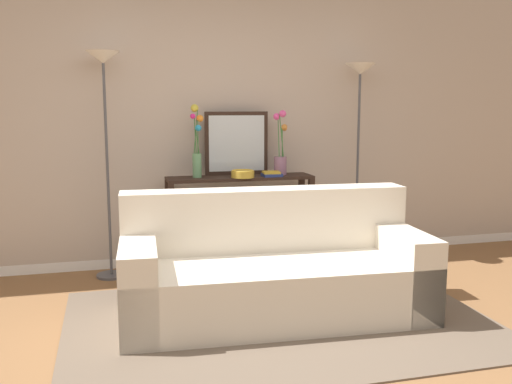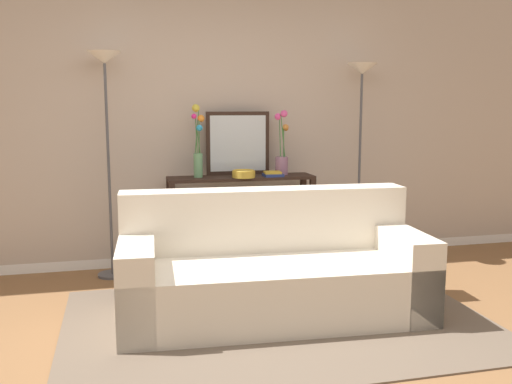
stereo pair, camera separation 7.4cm
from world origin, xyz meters
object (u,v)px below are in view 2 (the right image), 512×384
at_px(floor_lamp_left, 106,102).
at_px(wall_mirror, 238,143).
at_px(couch, 272,272).
at_px(vase_tall_flowers, 198,146).
at_px(vase_short_flowers, 282,154).
at_px(fruit_bowl, 244,174).
at_px(book_stack, 273,174).
at_px(console_table, 241,206).
at_px(book_row_under_console, 200,264).
at_px(floor_lamp_right, 361,107).

bearing_deg(floor_lamp_left, wall_mirror, 6.11).
height_order(couch, wall_mirror, wall_mirror).
height_order(vase_tall_flowers, vase_short_flowers, vase_tall_flowers).
bearing_deg(wall_mirror, vase_tall_flowers, -163.96).
xyz_separation_m(fruit_bowl, book_stack, (0.27, 0.01, -0.01)).
relative_size(console_table, wall_mirror, 2.25).
bearing_deg(floor_lamp_left, vase_short_flowers, 0.43).
xyz_separation_m(vase_tall_flowers, fruit_bowl, (0.39, -0.11, -0.24)).
relative_size(wall_mirror, vase_short_flowers, 0.99).
relative_size(vase_short_flowers, book_row_under_console, 1.91).
height_order(floor_lamp_right, vase_tall_flowers, floor_lamp_right).
relative_size(console_table, vase_tall_flowers, 2.05).
relative_size(wall_mirror, fruit_bowl, 2.86).
bearing_deg(book_row_under_console, vase_tall_flowers, 91.04).
bearing_deg(wall_mirror, fruit_bowl, -88.95).
distance_m(couch, wall_mirror, 1.59).
distance_m(floor_lamp_left, vase_tall_flowers, 0.87).
distance_m(floor_lamp_left, book_stack, 1.58).
height_order(fruit_bowl, book_row_under_console, fruit_bowl).
distance_m(console_table, fruit_bowl, 0.32).
bearing_deg(book_row_under_console, vase_short_flowers, 1.21).
bearing_deg(console_table, fruit_bowl, -87.85).
xyz_separation_m(book_stack, book_row_under_console, (-0.66, 0.08, -0.82)).
distance_m(couch, fruit_bowl, 1.27).
bearing_deg(vase_short_flowers, console_table, -177.59).
height_order(book_stack, book_row_under_console, book_stack).
bearing_deg(fruit_bowl, floor_lamp_left, 175.30).
bearing_deg(floor_lamp_right, fruit_bowl, -175.27).
xyz_separation_m(floor_lamp_left, vase_tall_flowers, (0.78, 0.01, -0.39)).
xyz_separation_m(couch, fruit_bowl, (0.05, 1.14, 0.57)).
relative_size(vase_tall_flowers, fruit_bowl, 3.14).
relative_size(floor_lamp_right, wall_mirror, 3.18).
relative_size(floor_lamp_right, vase_short_flowers, 3.16).
distance_m(console_table, book_stack, 0.41).
height_order(wall_mirror, book_stack, wall_mirror).
relative_size(console_table, vase_short_flowers, 2.24).
distance_m(couch, vase_tall_flowers, 1.53).
relative_size(console_table, floor_lamp_right, 0.71).
bearing_deg(console_table, floor_lamp_right, 0.23).
distance_m(floor_lamp_right, book_row_under_console, 2.10).
xyz_separation_m(wall_mirror, fruit_bowl, (0.00, -0.22, -0.26)).
bearing_deg(vase_tall_flowers, wall_mirror, 16.04).
distance_m(vase_short_flowers, book_row_under_console, 1.26).
height_order(fruit_bowl, book_stack, fruit_bowl).
xyz_separation_m(vase_tall_flowers, vase_short_flowers, (0.78, -0.00, -0.08)).
distance_m(couch, floor_lamp_right, 2.08).
relative_size(vase_tall_flowers, book_row_under_console, 2.08).
xyz_separation_m(couch, vase_tall_flowers, (-0.34, 1.25, 0.82)).
height_order(couch, floor_lamp_right, floor_lamp_right).
xyz_separation_m(floor_lamp_left, floor_lamp_right, (2.33, -0.00, -0.04)).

